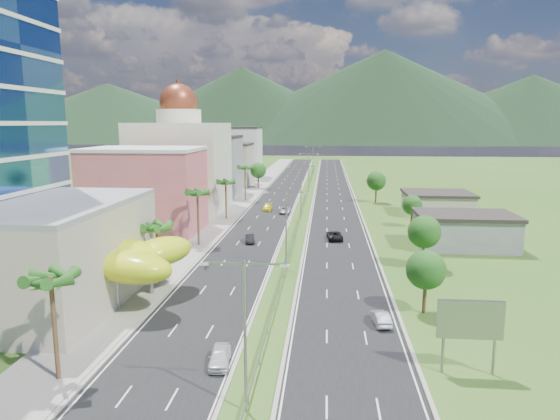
# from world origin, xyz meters

# --- Properties ---
(ground) EXTENTS (500.00, 500.00, 0.00)m
(ground) POSITION_xyz_m (0.00, 0.00, 0.00)
(ground) COLOR #2D5119
(ground) RESTS_ON ground
(road_left) EXTENTS (11.00, 260.00, 0.04)m
(road_left) POSITION_xyz_m (-7.50, 90.00, 0.02)
(road_left) COLOR black
(road_left) RESTS_ON ground
(road_right) EXTENTS (11.00, 260.00, 0.04)m
(road_right) POSITION_xyz_m (7.50, 90.00, 0.02)
(road_right) COLOR black
(road_right) RESTS_ON ground
(sidewalk_left) EXTENTS (7.00, 260.00, 0.12)m
(sidewalk_left) POSITION_xyz_m (-17.00, 90.00, 0.06)
(sidewalk_left) COLOR gray
(sidewalk_left) RESTS_ON ground
(median_guardrail) EXTENTS (0.10, 216.06, 0.76)m
(median_guardrail) POSITION_xyz_m (0.00, 71.99, 0.62)
(median_guardrail) COLOR gray
(median_guardrail) RESTS_ON ground
(streetlight_median_a) EXTENTS (6.04, 0.25, 11.00)m
(streetlight_median_a) POSITION_xyz_m (0.00, -25.00, 6.75)
(streetlight_median_a) COLOR gray
(streetlight_median_a) RESTS_ON ground
(streetlight_median_b) EXTENTS (6.04, 0.25, 11.00)m
(streetlight_median_b) POSITION_xyz_m (0.00, 10.00, 6.75)
(streetlight_median_b) COLOR gray
(streetlight_median_b) RESTS_ON ground
(streetlight_median_c) EXTENTS (6.04, 0.25, 11.00)m
(streetlight_median_c) POSITION_xyz_m (0.00, 50.00, 6.75)
(streetlight_median_c) COLOR gray
(streetlight_median_c) RESTS_ON ground
(streetlight_median_d) EXTENTS (6.04, 0.25, 11.00)m
(streetlight_median_d) POSITION_xyz_m (0.00, 95.00, 6.75)
(streetlight_median_d) COLOR gray
(streetlight_median_d) RESTS_ON ground
(streetlight_median_e) EXTENTS (6.04, 0.25, 11.00)m
(streetlight_median_e) POSITION_xyz_m (0.00, 140.00, 6.75)
(streetlight_median_e) COLOR gray
(streetlight_median_e) RESTS_ON ground
(lime_canopy) EXTENTS (18.00, 15.00, 7.40)m
(lime_canopy) POSITION_xyz_m (-20.00, -4.00, 4.99)
(lime_canopy) COLOR #BED614
(lime_canopy) RESTS_ON ground
(pink_shophouse) EXTENTS (20.00, 15.00, 15.00)m
(pink_shophouse) POSITION_xyz_m (-28.00, 32.00, 7.50)
(pink_shophouse) COLOR #CE5466
(pink_shophouse) RESTS_ON ground
(domed_building) EXTENTS (20.00, 20.00, 28.70)m
(domed_building) POSITION_xyz_m (-28.00, 55.00, 11.35)
(domed_building) COLOR beige
(domed_building) RESTS_ON ground
(midrise_grey) EXTENTS (16.00, 15.00, 16.00)m
(midrise_grey) POSITION_xyz_m (-27.00, 80.00, 8.00)
(midrise_grey) COLOR gray
(midrise_grey) RESTS_ON ground
(midrise_beige) EXTENTS (16.00, 15.00, 13.00)m
(midrise_beige) POSITION_xyz_m (-27.00, 102.00, 6.50)
(midrise_beige) COLOR #B2A392
(midrise_beige) RESTS_ON ground
(midrise_white) EXTENTS (16.00, 15.00, 18.00)m
(midrise_white) POSITION_xyz_m (-27.00, 125.00, 9.00)
(midrise_white) COLOR silver
(midrise_white) RESTS_ON ground
(billboard) EXTENTS (5.20, 0.35, 6.20)m
(billboard) POSITION_xyz_m (17.00, -18.00, 4.42)
(billboard) COLOR gray
(billboard) RESTS_ON ground
(shed_near) EXTENTS (15.00, 10.00, 5.00)m
(shed_near) POSITION_xyz_m (28.00, 25.00, 2.50)
(shed_near) COLOR gray
(shed_near) RESTS_ON ground
(shed_far) EXTENTS (14.00, 12.00, 4.40)m
(shed_far) POSITION_xyz_m (30.00, 55.00, 2.20)
(shed_far) COLOR #B2A392
(shed_far) RESTS_ON ground
(palm_tree_a) EXTENTS (3.60, 3.60, 9.10)m
(palm_tree_a) POSITION_xyz_m (-15.50, -22.00, 8.02)
(palm_tree_a) COLOR #47301C
(palm_tree_a) RESTS_ON ground
(palm_tree_b) EXTENTS (3.60, 3.60, 8.10)m
(palm_tree_b) POSITION_xyz_m (-15.50, 2.00, 7.06)
(palm_tree_b) COLOR #47301C
(palm_tree_b) RESTS_ON ground
(palm_tree_c) EXTENTS (3.60, 3.60, 9.60)m
(palm_tree_c) POSITION_xyz_m (-15.50, 22.00, 8.50)
(palm_tree_c) COLOR #47301C
(palm_tree_c) RESTS_ON ground
(palm_tree_d) EXTENTS (3.60, 3.60, 8.60)m
(palm_tree_d) POSITION_xyz_m (-15.50, 45.00, 7.54)
(palm_tree_d) COLOR #47301C
(palm_tree_d) RESTS_ON ground
(palm_tree_e) EXTENTS (3.60, 3.60, 9.40)m
(palm_tree_e) POSITION_xyz_m (-15.50, 70.00, 8.31)
(palm_tree_e) COLOR #47301C
(palm_tree_e) RESTS_ON ground
(leafy_tree_lfar) EXTENTS (4.90, 4.90, 8.05)m
(leafy_tree_lfar) POSITION_xyz_m (-15.50, 95.00, 5.58)
(leafy_tree_lfar) COLOR #47301C
(leafy_tree_lfar) RESTS_ON ground
(leafy_tree_ra) EXTENTS (4.20, 4.20, 6.90)m
(leafy_tree_ra) POSITION_xyz_m (16.00, -5.00, 4.78)
(leafy_tree_ra) COLOR #47301C
(leafy_tree_ra) RESTS_ON ground
(leafy_tree_rb) EXTENTS (4.55, 4.55, 7.47)m
(leafy_tree_rb) POSITION_xyz_m (19.00, 12.00, 5.18)
(leafy_tree_rb) COLOR #47301C
(leafy_tree_rb) RESTS_ON ground
(leafy_tree_rc) EXTENTS (3.85, 3.85, 6.33)m
(leafy_tree_rc) POSITION_xyz_m (22.00, 40.00, 4.37)
(leafy_tree_rc) COLOR #47301C
(leafy_tree_rc) RESTS_ON ground
(leafy_tree_rd) EXTENTS (4.90, 4.90, 8.05)m
(leafy_tree_rd) POSITION_xyz_m (18.00, 70.00, 5.58)
(leafy_tree_rd) COLOR #47301C
(leafy_tree_rd) RESTS_ON ground
(mountain_ridge) EXTENTS (860.00, 140.00, 90.00)m
(mountain_ridge) POSITION_xyz_m (60.00, 450.00, 0.00)
(mountain_ridge) COLOR black
(mountain_ridge) RESTS_ON ground
(car_white_near_left) EXTENTS (2.20, 4.43, 1.45)m
(car_white_near_left) POSITION_xyz_m (-3.26, -18.47, 0.76)
(car_white_near_left) COLOR silver
(car_white_near_left) RESTS_ON road_left
(car_dark_left) EXTENTS (2.16, 4.43, 1.40)m
(car_dark_left) POSITION_xyz_m (-7.38, 24.68, 0.74)
(car_dark_left) COLOR black
(car_dark_left) RESTS_ON road_left
(car_silver_mid_left) EXTENTS (2.45, 5.02, 1.37)m
(car_silver_mid_left) POSITION_xyz_m (-3.67, 52.87, 0.73)
(car_silver_mid_left) COLOR #A8AAB0
(car_silver_mid_left) RESTS_ON road_left
(car_yellow_far_left) EXTENTS (2.10, 4.93, 1.42)m
(car_yellow_far_left) POSITION_xyz_m (-7.98, 56.11, 0.75)
(car_yellow_far_left) COLOR yellow
(car_yellow_far_left) RESTS_ON road_left
(car_silver_right) EXTENTS (1.96, 4.20, 1.33)m
(car_silver_right) POSITION_xyz_m (11.03, -8.56, 0.71)
(car_silver_right) COLOR #A6A9AE
(car_silver_right) RESTS_ON road_right
(car_dark_far_right) EXTENTS (2.97, 5.59, 1.50)m
(car_dark_far_right) POSITION_xyz_m (6.99, 28.22, 0.79)
(car_dark_far_right) COLOR black
(car_dark_far_right) RESTS_ON road_right
(motorcycle) EXTENTS (0.64, 2.08, 1.33)m
(motorcycle) POSITION_xyz_m (-11.02, 9.15, 0.70)
(motorcycle) COLOR black
(motorcycle) RESTS_ON road_left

